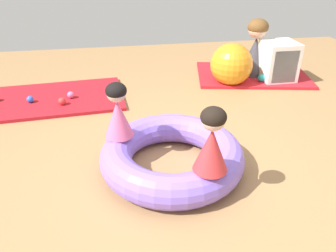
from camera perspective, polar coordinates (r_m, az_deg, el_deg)
The scene contains 14 objects.
ground_plane at distance 2.94m, azimuth 2.96°, elevation -6.93°, with size 8.00×8.00×0.00m, color #9E7549.
gym_mat_far_right at distance 4.40m, azimuth -20.31°, elevation 4.33°, with size 1.88×1.04×0.04m, color #B21923.
gym_mat_front at distance 5.10m, azimuth 14.28°, elevation 8.56°, with size 1.57×1.04×0.04m, color red.
inflatable_cushion at distance 2.83m, azimuth 0.70°, elevation -5.07°, with size 1.23×1.23×0.27m, color #8466E0.
child_in_pink at distance 2.77m, azimuth -8.68°, elevation 2.63°, with size 0.33×0.33×0.48m.
child_in_red at distance 2.33m, azimuth 7.56°, elevation -2.51°, with size 0.32×0.32×0.50m.
adult_seated at distance 4.98m, azimuth 14.85°, elevation 12.90°, with size 0.57×0.57×0.79m.
play_ball_blue at distance 4.31m, azimuth -22.68°, elevation 4.27°, with size 0.08×0.08×0.08m, color blue.
play_ball_orange at distance 5.05m, azimuth 18.09°, elevation 8.51°, with size 0.07×0.07×0.07m, color orange.
play_ball_teal at distance 4.80m, azimuth 15.82°, elevation 7.98°, with size 0.10×0.10×0.10m, color teal.
play_ball_red at distance 4.12m, azimuth -17.82°, elevation 4.08°, with size 0.09×0.09×0.09m, color red.
play_ball_pink at distance 4.27m, azimuth -16.43°, elevation 5.17°, with size 0.09×0.09×0.09m, color pink.
exercise_ball_large at distance 4.63m, azimuth 10.87°, elevation 10.39°, with size 0.57×0.57×0.57m, color orange.
storage_cube at distance 4.89m, azimuth 18.57°, elevation 10.31°, with size 0.44×0.44×0.56m.
Camera 1 is at (-0.56, -2.32, 1.72)m, focal length 35.34 mm.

